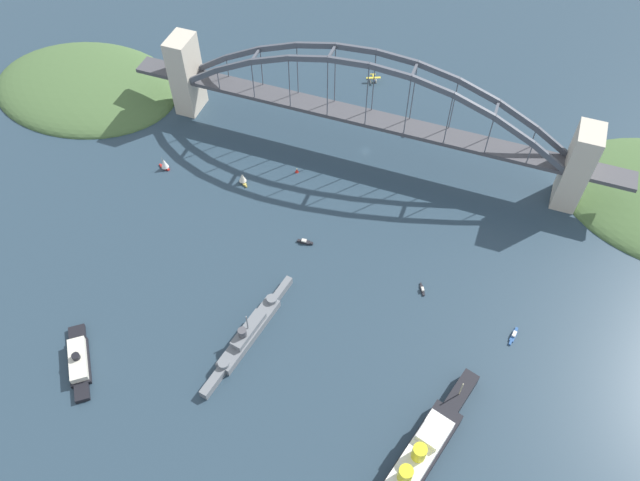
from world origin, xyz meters
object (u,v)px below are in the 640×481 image
at_px(seaplane_second_in_formation, 412,129).
at_px(ocean_liner, 412,467).
at_px(harbor_arch_bridge, 368,115).
at_px(naval_cruiser, 248,334).
at_px(seaplane_taxiing_near_bridge, 373,78).
at_px(small_boat_3, 305,242).
at_px(small_boat_1, 514,336).
at_px(channel_marker_buoy, 297,171).
at_px(harbor_ferry_steamer, 79,360).
at_px(small_boat_2, 422,289).
at_px(small_boat_0, 164,164).
at_px(small_boat_4, 242,178).

bearing_deg(seaplane_second_in_formation, ocean_liner, 104.65).
bearing_deg(harbor_arch_bridge, naval_cruiser, 84.33).
relative_size(harbor_arch_bridge, seaplane_taxiing_near_bridge, 31.09).
relative_size(ocean_liner, small_boat_3, 11.76).
height_order(small_boat_1, channel_marker_buoy, channel_marker_buoy).
relative_size(harbor_arch_bridge, small_boat_1, 27.65).
xyz_separation_m(naval_cruiser, channel_marker_buoy, (18.12, -109.28, -2.17)).
bearing_deg(harbor_ferry_steamer, small_boat_3, -125.60).
xyz_separation_m(naval_cruiser, small_boat_1, (-117.73, -43.35, -2.60)).
relative_size(harbor_ferry_steamer, seaplane_second_in_formation, 3.99).
relative_size(harbor_arch_bridge, small_boat_2, 40.26).
height_order(ocean_liner, seaplane_taxiing_near_bridge, ocean_liner).
distance_m(ocean_liner, seaplane_second_in_formation, 207.16).
relative_size(harbor_ferry_steamer, small_boat_1, 3.36).
bearing_deg(small_boat_2, small_boat_1, 167.19).
height_order(naval_cruiser, small_boat_3, naval_cruiser).
xyz_separation_m(small_boat_0, channel_marker_buoy, (-73.19, -23.50, -2.74)).
bearing_deg(small_boat_1, ocean_liner, 69.45).
bearing_deg(ocean_liner, naval_cruiser, -21.63).
height_order(harbor_arch_bridge, harbor_ferry_steamer, harbor_arch_bridge).
bearing_deg(small_boat_2, seaplane_second_in_formation, -72.70).
bearing_deg(small_boat_3, channel_marker_buoy, -64.10).
xyz_separation_m(harbor_arch_bridge, naval_cruiser, (13.93, 140.33, -23.83)).
bearing_deg(small_boat_2, seaplane_taxiing_near_bridge, -64.58).
bearing_deg(small_boat_3, seaplane_taxiing_near_bridge, -87.65).
bearing_deg(naval_cruiser, small_boat_3, -94.40).
relative_size(ocean_liner, naval_cruiser, 1.40).
bearing_deg(channel_marker_buoy, seaplane_taxiing_near_bridge, -100.10).
xyz_separation_m(harbor_arch_bridge, seaplane_taxiing_near_bridge, (15.02, -64.60, -25.11)).
relative_size(small_boat_4, channel_marker_buoy, 2.85).
xyz_separation_m(seaplane_taxiing_near_bridge, small_boat_3, (-5.86, 142.78, -1.18)).
bearing_deg(harbor_arch_bridge, small_boat_1, 136.95).
bearing_deg(ocean_liner, small_boat_3, -49.31).
xyz_separation_m(harbor_arch_bridge, small_boat_0, (105.24, 54.55, -23.27)).
xyz_separation_m(ocean_liner, small_boat_0, (179.65, -120.82, -2.24)).
height_order(naval_cruiser, small_boat_2, naval_cruiser).
xyz_separation_m(harbor_ferry_steamer, small_boat_3, (-72.31, -101.01, -1.60)).
height_order(seaplane_taxiing_near_bridge, small_boat_0, small_boat_0).
bearing_deg(seaplane_second_in_formation, harbor_arch_bridge, 48.63).
bearing_deg(harbor_ferry_steamer, seaplane_taxiing_near_bridge, -105.25).
bearing_deg(channel_marker_buoy, small_boat_2, 148.10).
relative_size(naval_cruiser, seaplane_taxiing_near_bridge, 7.64).
relative_size(harbor_ferry_steamer, small_boat_2, 4.89).
bearing_deg(naval_cruiser, small_boat_4, -64.15).
height_order(harbor_ferry_steamer, small_boat_1, harbor_ferry_steamer).
relative_size(naval_cruiser, small_boat_1, 6.80).
xyz_separation_m(seaplane_second_in_formation, small_boat_4, (80.00, 74.44, 1.71)).
xyz_separation_m(naval_cruiser, harbor_ferry_steamer, (67.53, 38.87, -0.86)).
height_order(seaplane_second_in_formation, small_boat_2, seaplane_second_in_formation).
xyz_separation_m(harbor_ferry_steamer, small_boat_4, (-23.49, -129.76, 1.30)).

